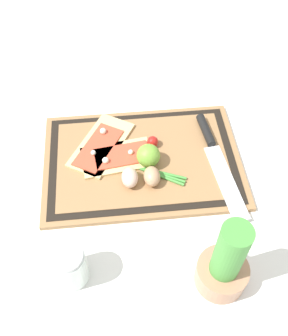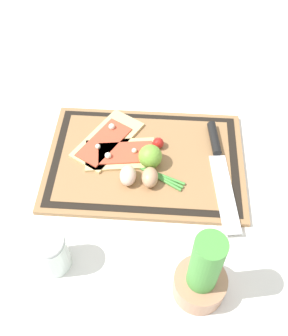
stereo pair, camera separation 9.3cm
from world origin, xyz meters
name	(u,v)px [view 1 (the left image)]	position (x,y,z in m)	size (l,w,h in m)	color
ground_plane	(142,163)	(0.00, 0.00, 0.00)	(6.00, 6.00, 0.00)	white
cutting_board	(142,161)	(0.00, 0.00, 0.01)	(0.49, 0.34, 0.02)	#997047
pizza_slice_near	(101,145)	(0.10, -0.05, 0.02)	(0.18, 0.22, 0.02)	#DBBC7F
pizza_slice_far	(118,157)	(0.06, -0.01, 0.02)	(0.18, 0.12, 0.02)	#DBBC7F
knife	(212,147)	(-0.18, -0.01, 0.02)	(0.07, 0.32, 0.02)	silver
egg_brown	(152,176)	(-0.02, 0.07, 0.03)	(0.04, 0.05, 0.04)	tan
egg_pink	(130,178)	(0.04, 0.07, 0.03)	(0.04, 0.05, 0.04)	beige
lime	(148,156)	(-0.01, 0.01, 0.04)	(0.06, 0.06, 0.06)	#70A838
cherry_tomato_red	(153,142)	(-0.03, -0.04, 0.03)	(0.03, 0.03, 0.03)	red
scallion_bunch	(134,166)	(0.02, 0.02, 0.02)	(0.24, 0.14, 0.01)	#47933D
herb_pot	(225,265)	(-0.13, 0.32, 0.07)	(0.10, 0.10, 0.21)	#AD7A5B
sauce_jar	(70,267)	(0.17, 0.28, 0.04)	(0.07, 0.07, 0.10)	silver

